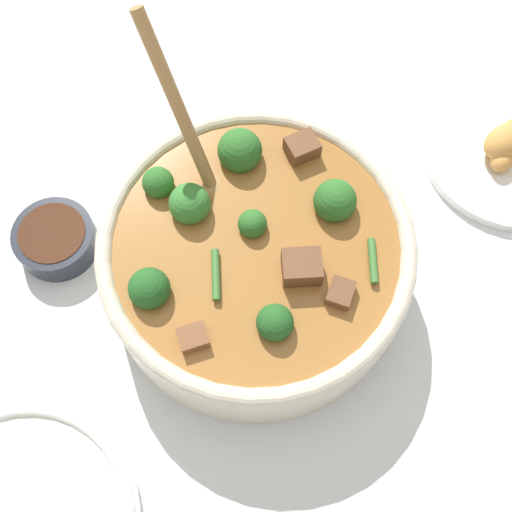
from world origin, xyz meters
TOP-DOWN VIEW (x-y plane):
  - ground_plane at (0.00, 0.00)m, footprint 4.00×4.00m
  - stew_bowl at (0.00, 0.00)m, footprint 0.29×0.31m
  - condiment_bowl at (-0.13, 0.16)m, footprint 0.08×0.08m

SIDE VIEW (x-z plane):
  - ground_plane at x=0.00m, z-range 0.00..0.00m
  - condiment_bowl at x=-0.13m, z-range 0.00..0.03m
  - stew_bowl at x=0.00m, z-range -0.06..0.17m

